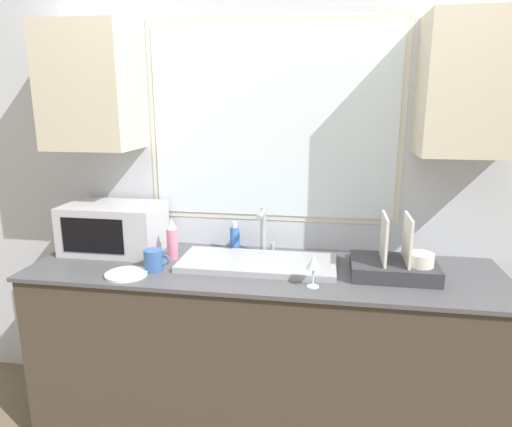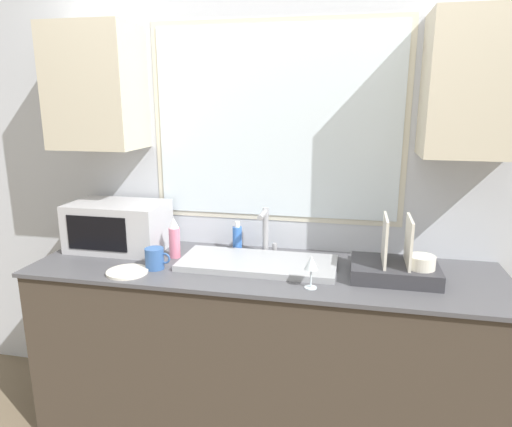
{
  "view_description": "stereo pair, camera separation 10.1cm",
  "coord_description": "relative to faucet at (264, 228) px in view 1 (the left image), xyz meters",
  "views": [
    {
      "loc": [
        0.31,
        -1.78,
        1.71
      ],
      "look_at": [
        -0.03,
        0.29,
        1.19
      ],
      "focal_mm": 32.0,
      "sensor_mm": 36.0,
      "label": 1
    },
    {
      "loc": [
        0.41,
        -1.76,
        1.71
      ],
      "look_at": [
        -0.03,
        0.29,
        1.19
      ],
      "focal_mm": 32.0,
      "sensor_mm": 36.0,
      "label": 2
    }
  ],
  "objects": [
    {
      "name": "countertop",
      "position": [
        0.03,
        -0.19,
        -0.6
      ],
      "size": [
        2.31,
        0.67,
        0.91
      ],
      "color": "#42382D",
      "rests_on": "ground_plane"
    },
    {
      "name": "wall_back",
      "position": [
        0.03,
        0.13,
        0.32
      ],
      "size": [
        6.0,
        0.38,
        2.6
      ],
      "color": "silver",
      "rests_on": "ground_plane"
    },
    {
      "name": "sink_basin",
      "position": [
        -0.0,
        -0.18,
        -0.13
      ],
      "size": [
        0.77,
        0.33,
        0.03
      ],
      "color": "#9EA0A5",
      "rests_on": "countertop"
    },
    {
      "name": "faucet",
      "position": [
        0.0,
        0.0,
        0.0
      ],
      "size": [
        0.08,
        0.17,
        0.25
      ],
      "color": "#99999E",
      "rests_on": "countertop"
    },
    {
      "name": "microwave",
      "position": [
        -0.81,
        -0.07,
        -0.02
      ],
      "size": [
        0.51,
        0.32,
        0.26
      ],
      "color": "#B2B2B7",
      "rests_on": "countertop"
    },
    {
      "name": "dish_rack",
      "position": [
        0.66,
        -0.2,
        -0.09
      ],
      "size": [
        0.39,
        0.29,
        0.29
      ],
      "color": "#333338",
      "rests_on": "countertop"
    },
    {
      "name": "spray_bottle",
      "position": [
        -0.46,
        -0.14,
        -0.04
      ],
      "size": [
        0.06,
        0.06,
        0.21
      ],
      "color": "#D8728C",
      "rests_on": "countertop"
    },
    {
      "name": "soap_bottle",
      "position": [
        -0.16,
        0.03,
        -0.07
      ],
      "size": [
        0.05,
        0.05,
        0.17
      ],
      "color": "blue",
      "rests_on": "countertop"
    },
    {
      "name": "mug_near_sink",
      "position": [
        -0.49,
        -0.32,
        -0.1
      ],
      "size": [
        0.13,
        0.09,
        0.1
      ],
      "color": "#335999",
      "rests_on": "countertop"
    },
    {
      "name": "wine_glass",
      "position": [
        0.28,
        -0.4,
        -0.04
      ],
      "size": [
        0.06,
        0.06,
        0.15
      ],
      "color": "silver",
      "rests_on": "countertop"
    },
    {
      "name": "small_plate",
      "position": [
        -0.59,
        -0.4,
        -0.14
      ],
      "size": [
        0.2,
        0.2,
        0.01
      ],
      "color": "silver",
      "rests_on": "countertop"
    }
  ]
}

